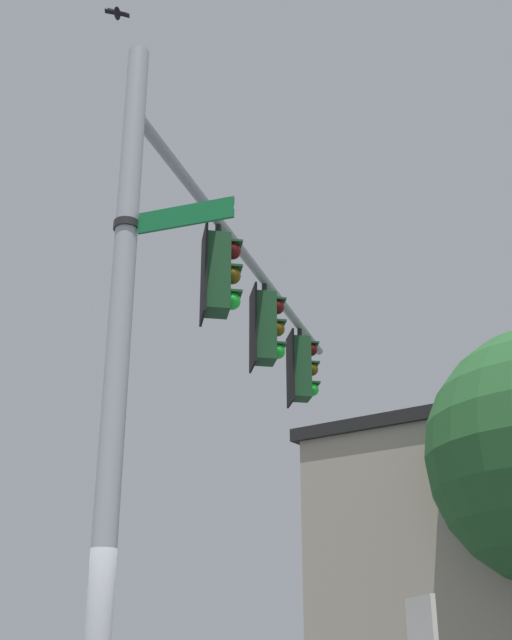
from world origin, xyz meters
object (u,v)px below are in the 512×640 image
at_px(traffic_light_mid_inner, 266,328).
at_px(street_name_sign, 159,220).
at_px(traffic_light_nearest_pole, 219,274).
at_px(traffic_light_mid_outer, 302,369).
at_px(bird_flying, 117,13).

distance_m(traffic_light_mid_inner, street_name_sign, 4.30).
xyz_separation_m(traffic_light_nearest_pole, traffic_light_mid_outer, (-3.29, 1.79, 0.00)).
bearing_deg(bird_flying, traffic_light_nearest_pole, 89.99).
xyz_separation_m(traffic_light_mid_inner, bird_flying, (1.64, -2.42, 3.99)).
relative_size(traffic_light_mid_outer, bird_flying, 3.69).
distance_m(traffic_light_nearest_pole, street_name_sign, 2.47).
relative_size(traffic_light_mid_inner, bird_flying, 3.69).
bearing_deg(traffic_light_mid_inner, traffic_light_mid_outer, 151.46).
distance_m(traffic_light_mid_inner, traffic_light_mid_outer, 1.87).
bearing_deg(traffic_light_mid_inner, street_name_sign, -24.12).
relative_size(traffic_light_nearest_pole, traffic_light_mid_inner, 1.00).
xyz_separation_m(traffic_light_mid_outer, street_name_sign, (5.53, -2.63, -0.58)).
bearing_deg(bird_flying, traffic_light_mid_inner, 124.22).
distance_m(traffic_light_mid_outer, bird_flying, 6.14).
bearing_deg(traffic_light_mid_inner, bird_flying, -55.78).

